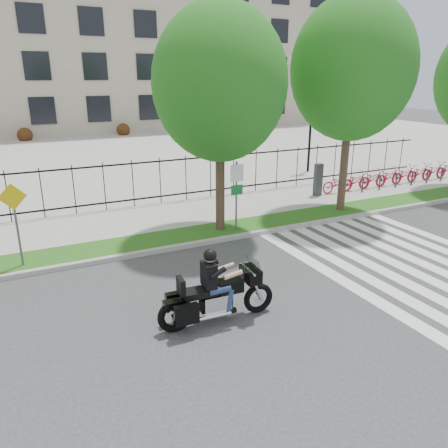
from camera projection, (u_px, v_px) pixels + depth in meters
name	position (u px, v px, depth m)	size (l,w,h in m)	color
ground	(273.00, 294.00, 11.50)	(120.00, 120.00, 0.00)	#343437
curb	(209.00, 242.00, 14.96)	(60.00, 0.20, 0.15)	#9E9B95
grass_verge	(199.00, 234.00, 15.68)	(60.00, 1.50, 0.15)	#185014
sidewalk	(175.00, 215.00, 17.80)	(60.00, 3.50, 0.15)	#A6A49C
plaza	(94.00, 152.00, 32.72)	(80.00, 34.00, 0.10)	#A6A49C
crosswalk_stripes	(405.00, 262.00, 13.51)	(5.70, 8.00, 0.01)	silver
iron_fence	(160.00, 181.00, 18.94)	(30.00, 0.06, 2.00)	black
office_building	(50.00, 31.00, 46.46)	(60.00, 21.90, 20.15)	#A29782
lamp_post_right	(311.00, 118.00, 24.84)	(1.06, 0.70, 4.25)	black
street_tree_1	(220.00, 84.00, 14.38)	(4.50, 4.50, 7.67)	#3B2A20
street_tree_2	(353.00, 69.00, 16.56)	(4.73, 4.73, 8.29)	#3B2A20
bike_share_station	(396.00, 175.00, 22.41)	(9.96, 0.85, 1.50)	#2D2D33
sign_pole_regulatory	(237.00, 187.00, 15.38)	(0.50, 0.09, 2.50)	#59595B
sign_pole_warning	(15.00, 214.00, 12.40)	(0.78, 0.09, 2.49)	#59595B
motorcycle_rider	(217.00, 293.00, 10.01)	(2.88, 0.87, 2.22)	black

